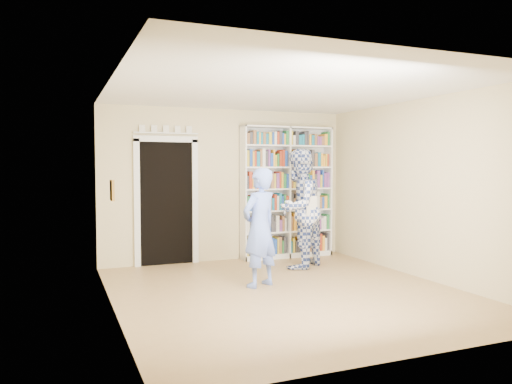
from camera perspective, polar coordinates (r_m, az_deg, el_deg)
floor at (r=6.84m, az=3.55°, el=-11.33°), size 5.00×5.00×0.00m
ceiling at (r=6.71m, az=3.63°, el=11.63°), size 5.00×5.00×0.00m
wall_back at (r=8.96m, az=-3.34°, el=0.80°), size 4.50×0.00×4.50m
wall_left at (r=6.02m, az=-16.10°, el=-0.38°), size 0.00×5.00×5.00m
wall_right at (r=7.88m, az=18.52°, el=0.35°), size 0.00×5.00×5.00m
bookshelf at (r=9.24m, az=3.52°, el=0.05°), size 1.75×0.33×2.41m
doorway at (r=8.65m, az=-10.20°, el=-0.45°), size 1.10×0.08×2.43m
wall_art at (r=6.22m, az=-16.12°, el=0.18°), size 0.03×0.25×0.25m
man_blue at (r=6.98m, az=0.42°, el=-4.08°), size 0.72×0.62×1.66m
man_plaid at (r=8.28m, az=4.88°, el=-1.90°), size 1.21×1.16×1.97m
paper_sheet at (r=8.08m, az=6.39°, el=-1.57°), size 0.22×0.06×0.31m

